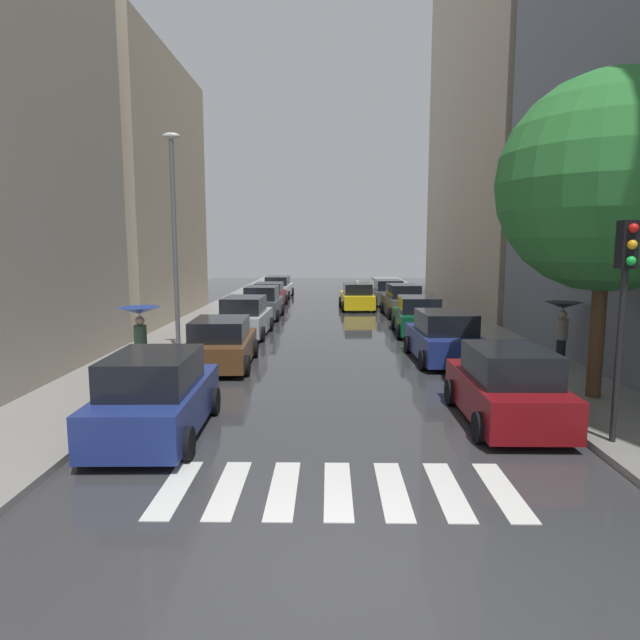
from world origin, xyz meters
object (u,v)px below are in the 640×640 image
pedestrian_near_tree (563,318)px  street_tree_right (607,184)px  parked_car_left_sixth (278,288)px  parked_car_right_fifth (388,293)px  parked_car_right_fourth (403,301)px  traffic_light_right_corner (625,283)px  parked_car_right_third (418,317)px  parked_car_right_nearest (506,388)px  pedestrian_by_kerb (140,324)px  parked_car_left_nearest (156,397)px  parked_car_right_second (444,338)px  parked_car_left_second (221,344)px  parked_car_left_third (245,318)px  lamp_post_left (174,230)px  parked_car_left_fourth (263,303)px  taxi_midroad (357,297)px  parked_car_left_fifth (269,295)px

pedestrian_near_tree → street_tree_right: street_tree_right is taller
parked_car_left_sixth → parked_car_right_fifth: 8.97m
parked_car_right_fourth → traffic_light_right_corner: traffic_light_right_corner is taller
parked_car_right_third → traffic_light_right_corner: bearing=-171.7°
parked_car_right_nearest → pedestrian_by_kerb: (-9.44, 3.47, 0.91)m
street_tree_right → parked_car_left_nearest: bearing=-165.6°
parked_car_right_second → parked_car_left_second: bearing=95.5°
parked_car_left_nearest → pedestrian_by_kerb: 4.88m
parked_car_left_third → traffic_light_right_corner: (9.29, -13.29, 2.47)m
parked_car_right_fifth → lamp_post_left: 20.29m
parked_car_right_second → traffic_light_right_corner: size_ratio=1.01×
parked_car_left_fourth → pedestrian_by_kerb: 14.26m
pedestrian_near_tree → pedestrian_by_kerb: size_ratio=0.99×
parked_car_left_sixth → street_tree_right: 29.88m
lamp_post_left → traffic_light_right_corner: bearing=-38.6°
parked_car_left_second → lamp_post_left: 4.46m
parked_car_right_third → taxi_midroad: size_ratio=0.89×
parked_car_left_nearest → parked_car_right_second: bearing=-46.5°
parked_car_left_fourth → traffic_light_right_corner: bearing=-153.1°
traffic_light_right_corner → parked_car_left_nearest: bearing=176.2°
parked_car_right_third → parked_car_right_fifth: bearing=1.8°
parked_car_left_fifth → taxi_midroad: (5.59, -1.28, 0.03)m
parked_car_right_fifth → pedestrian_near_tree: 19.84m
parked_car_left_fifth → lamp_post_left: 16.49m
parked_car_left_nearest → parked_car_right_third: parked_car_left_nearest is taller
parked_car_right_third → pedestrian_near_tree: (3.43, -7.03, 0.90)m
traffic_light_right_corner → parked_car_right_fifth: bearing=93.5°
parked_car_left_fourth → parked_car_right_fifth: parked_car_left_fourth is taller
traffic_light_right_corner → taxi_midroad: bearing=99.3°
pedestrian_by_kerb → parked_car_right_fifth: bearing=-50.5°
parked_car_right_third → street_tree_right: bearing=-163.7°
parked_car_left_fifth → parked_car_right_fourth: parked_car_right_fourth is taller
parked_car_right_nearest → parked_car_right_fourth: (0.13, 18.61, 0.02)m
taxi_midroad → street_tree_right: size_ratio=0.58×
parked_car_right_third → parked_car_right_fourth: parked_car_right_fourth is taller
parked_car_left_nearest → parked_car_left_sixth: parked_car_left_nearest is taller
parked_car_left_second → pedestrian_near_tree: bearing=-94.1°
pedestrian_by_kerb → parked_car_left_sixth: bearing=-30.3°
parked_car_right_fifth → parked_car_right_third: bearing=179.3°
parked_car_right_fourth → parked_car_right_third: bearing=176.0°
parked_car_right_fourth → parked_car_right_second: bearing=176.4°
parked_car_left_third → street_tree_right: (10.45, -10.00, 4.65)m
parked_car_right_nearest → taxi_midroad: bearing=5.9°
parked_car_left_fifth → parked_car_left_sixth: 6.05m
parked_car_left_second → parked_car_left_fourth: bearing=-1.9°
parked_car_right_nearest → traffic_light_right_corner: bearing=-134.5°
pedestrian_near_tree → taxi_midroad: bearing=28.5°
parked_car_left_fifth → parked_car_right_nearest: (7.84, -23.19, 0.07)m
parked_car_right_second → parked_car_left_fifth: bearing=23.4°
parked_car_right_fifth → taxi_midroad: bearing=141.8°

